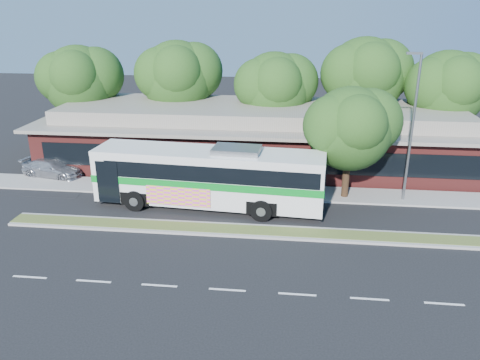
% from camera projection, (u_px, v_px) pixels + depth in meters
% --- Properties ---
extents(ground, '(120.00, 120.00, 0.00)m').
position_uv_depth(ground, '(240.00, 237.00, 24.79)').
color(ground, black).
rests_on(ground, ground).
extents(median_strip, '(26.00, 1.10, 0.15)m').
position_uv_depth(median_strip, '(241.00, 230.00, 25.32)').
color(median_strip, '#485624').
rests_on(median_strip, ground).
extents(sidewalk, '(44.00, 2.60, 0.12)m').
position_uv_depth(sidewalk, '(251.00, 191.00, 30.73)').
color(sidewalk, gray).
rests_on(sidewalk, ground).
extents(parking_lot, '(14.00, 12.00, 0.01)m').
position_uv_depth(parking_lot, '(23.00, 165.00, 36.00)').
color(parking_lot, black).
rests_on(parking_lot, ground).
extents(plaza_building, '(33.20, 11.20, 4.45)m').
position_uv_depth(plaza_building, '(259.00, 135.00, 36.15)').
color(plaza_building, maroon).
rests_on(plaza_building, ground).
extents(lamp_post, '(0.93, 0.18, 9.07)m').
position_uv_depth(lamp_post, '(412.00, 125.00, 27.66)').
color(lamp_post, slate).
rests_on(lamp_post, ground).
extents(tree_bg_a, '(6.47, 5.80, 8.63)m').
position_uv_depth(tree_bg_a, '(85.00, 79.00, 38.38)').
color(tree_bg_a, black).
rests_on(tree_bg_a, ground).
extents(tree_bg_b, '(6.69, 6.00, 9.00)m').
position_uv_depth(tree_bg_b, '(183.00, 76.00, 38.38)').
color(tree_bg_b, black).
rests_on(tree_bg_b, ground).
extents(tree_bg_c, '(6.24, 5.60, 8.26)m').
position_uv_depth(tree_bg_c, '(279.00, 86.00, 36.79)').
color(tree_bg_c, black).
rests_on(tree_bg_c, ground).
extents(tree_bg_d, '(6.91, 6.20, 9.37)m').
position_uv_depth(tree_bg_d, '(370.00, 75.00, 36.71)').
color(tree_bg_d, black).
rests_on(tree_bg_d, ground).
extents(tree_bg_e, '(6.47, 5.80, 8.50)m').
position_uv_depth(tree_bg_e, '(452.00, 87.00, 35.37)').
color(tree_bg_e, black).
rests_on(tree_bg_e, ground).
extents(transit_bus, '(13.89, 4.02, 3.85)m').
position_uv_depth(transit_bus, '(210.00, 173.00, 27.81)').
color(transit_bus, silver).
rests_on(transit_bus, ground).
extents(sedan, '(4.73, 2.62, 1.30)m').
position_uv_depth(sedan, '(53.00, 168.00, 33.34)').
color(sedan, '#A5A6AC').
rests_on(sedan, ground).
extents(sidewalk_tree, '(5.71, 5.12, 7.07)m').
position_uv_depth(sidewalk_tree, '(356.00, 126.00, 28.33)').
color(sidewalk_tree, black).
rests_on(sidewalk_tree, ground).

